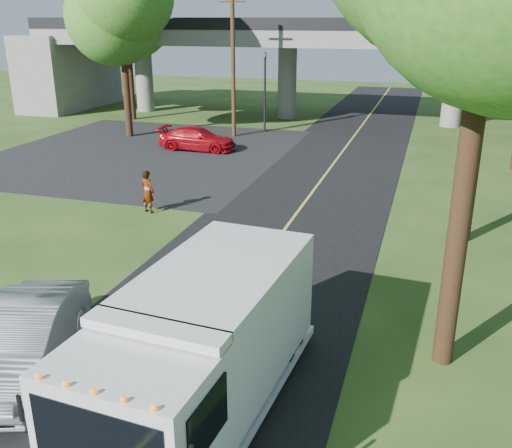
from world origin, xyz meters
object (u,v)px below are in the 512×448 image
at_px(utility_pole, 233,63).
at_px(red_sedan, 197,139).
at_px(tree_left_far, 127,15).
at_px(silver_sedan, 24,340).
at_px(pedestrian, 148,192).
at_px(step_van, 203,345).
at_px(traffic_signal, 265,84).
at_px(tree_left_lot, 122,7).

distance_m(utility_pole, red_sedan, 5.99).
height_order(utility_pole, tree_left_far, tree_left_far).
height_order(utility_pole, silver_sedan, utility_pole).
bearing_deg(pedestrian, step_van, 139.86).
xyz_separation_m(step_van, pedestrian, (-6.75, 10.77, -0.69)).
xyz_separation_m(traffic_signal, tree_left_far, (-10.79, 1.84, 4.25)).
xyz_separation_m(utility_pole, red_sedan, (-0.70, -4.46, -3.93)).
bearing_deg(red_sedan, traffic_signal, -19.14).
xyz_separation_m(tree_left_lot, tree_left_far, (-3.00, 6.00, -0.45)).
height_order(traffic_signal, silver_sedan, traffic_signal).
distance_m(tree_left_far, pedestrian, 23.29).
bearing_deg(red_sedan, pedestrian, -167.51).
distance_m(step_van, pedestrian, 12.73).
xyz_separation_m(tree_left_far, pedestrian, (11.11, -19.38, -6.59)).
height_order(traffic_signal, step_van, traffic_signal).
distance_m(traffic_signal, red_sedan, 7.28).
height_order(step_van, pedestrian, step_van).
xyz_separation_m(utility_pole, silver_sedan, (4.30, -26.09, -3.82)).
xyz_separation_m(traffic_signal, red_sedan, (-2.20, -6.46, -2.54)).
bearing_deg(red_sedan, tree_left_lot, 67.41).
xyz_separation_m(tree_left_far, silver_sedan, (13.59, -29.93, -6.68)).
bearing_deg(step_van, utility_pole, 112.38).
height_order(utility_pole, tree_left_lot, tree_left_lot).
bearing_deg(tree_left_lot, traffic_signal, 28.11).
height_order(utility_pole, step_van, utility_pole).
bearing_deg(tree_left_far, step_van, -59.35).
relative_size(traffic_signal, tree_left_far, 0.53).
height_order(tree_left_far, step_van, tree_left_far).
distance_m(red_sedan, pedestrian, 11.37).
bearing_deg(silver_sedan, pedestrian, 85.43).
relative_size(red_sedan, pedestrian, 2.66).
bearing_deg(step_van, tree_left_lot, 125.96).
bearing_deg(silver_sedan, step_van, -20.69).
relative_size(tree_left_lot, red_sedan, 2.31).
height_order(utility_pole, pedestrian, utility_pole).
distance_m(traffic_signal, tree_left_lot, 10.01).
relative_size(red_sedan, silver_sedan, 0.97).
relative_size(utility_pole, pedestrian, 5.26).
bearing_deg(tree_left_lot, step_van, -58.38).
height_order(traffic_signal, red_sedan, traffic_signal).
xyz_separation_m(step_van, silver_sedan, (-4.27, 0.21, -0.77)).
bearing_deg(tree_left_far, silver_sedan, -65.57).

